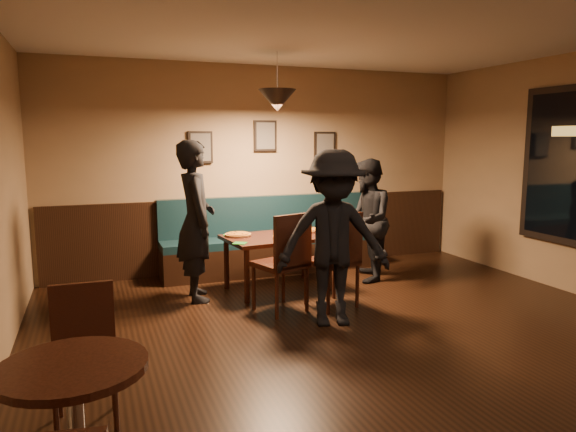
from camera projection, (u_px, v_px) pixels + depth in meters
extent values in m
plane|color=black|center=(400.00, 364.00, 4.26)|extent=(7.00, 7.00, 0.00)
plane|color=silver|center=(412.00, 3.00, 3.85)|extent=(7.00, 7.00, 0.00)
plane|color=#8C704F|center=(265.00, 169.00, 7.29)|extent=(6.00, 0.00, 6.00)
cube|color=black|center=(266.00, 232.00, 7.40)|extent=(5.88, 0.06, 1.00)
cube|color=black|center=(200.00, 147.00, 6.91)|extent=(0.32, 0.04, 0.42)
cube|color=black|center=(265.00, 136.00, 7.20)|extent=(0.32, 0.04, 0.42)
cube|color=black|center=(325.00, 146.00, 7.54)|extent=(0.32, 0.04, 0.42)
cone|color=black|center=(277.00, 100.00, 6.04)|extent=(0.44, 0.44, 0.25)
cube|color=black|center=(278.00, 263.00, 6.32)|extent=(1.32, 0.93, 0.66)
imported|color=black|center=(196.00, 221.00, 5.87)|extent=(0.46, 0.67, 1.80)
imported|color=black|center=(367.00, 220.00, 6.68)|extent=(0.86, 0.94, 1.57)
imported|color=black|center=(333.00, 238.00, 5.08)|extent=(1.23, 0.88, 1.72)
cylinder|color=#C55C25|center=(238.00, 235.00, 6.25)|extent=(0.32, 0.32, 0.04)
cylinder|color=orange|center=(288.00, 237.00, 6.11)|extent=(0.44, 0.44, 0.04)
cylinder|color=orange|center=(307.00, 230.00, 6.56)|extent=(0.40, 0.40, 0.04)
cylinder|color=black|center=(332.00, 231.00, 6.15)|extent=(0.08, 0.08, 0.16)
cylinder|color=#990E05|center=(318.00, 229.00, 6.38)|extent=(0.03, 0.03, 0.11)
cube|color=#1F7620|center=(230.00, 235.00, 6.29)|extent=(0.14, 0.14, 0.01)
cube|color=#1B671E|center=(240.00, 243.00, 5.82)|extent=(0.19, 0.19, 0.01)
cube|color=silver|center=(286.00, 241.00, 5.95)|extent=(0.19, 0.02, 0.00)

